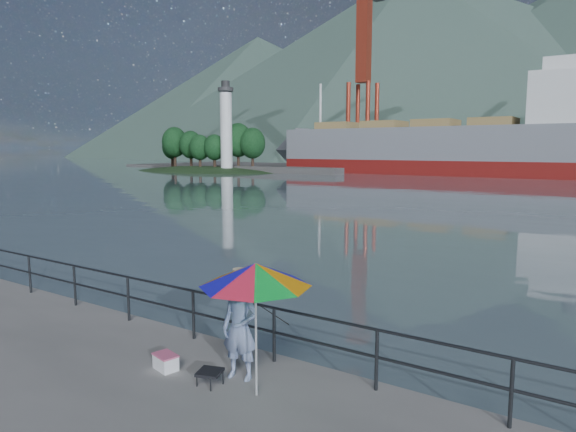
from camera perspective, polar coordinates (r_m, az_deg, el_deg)
The scene contains 8 objects.
guardrail at distance 11.40m, azimuth -14.11°, elevation -9.62°, with size 22.00×0.06×1.03m.
lighthouse_islet at distance 92.52m, azimuth -9.23°, elevation 5.24°, with size 48.00×26.40×19.20m.
fisherman at distance 8.77m, azimuth -5.34°, elevation -12.31°, with size 0.63×0.42×1.74m, color #315496.
beach_umbrella at distance 7.85m, azimuth -3.63°, elevation -6.54°, with size 1.98×1.98×2.11m.
folding_stool at distance 8.85m, azimuth -8.67°, elevation -17.32°, with size 0.48×0.48×0.25m.
cooler_bag at distance 9.56m, azimuth -13.43°, elevation -15.56°, with size 0.43×0.29×0.25m, color white.
fishing_rod at distance 10.02m, azimuth -2.83°, elevation -15.00°, with size 0.02×0.02×1.93m, color black.
bulk_carrier at distance 82.55m, azimuth 18.14°, elevation 7.37°, with size 51.99×9.00×14.50m.
Camera 1 is at (8.16, -5.54, 3.84)m, focal length 32.00 mm.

